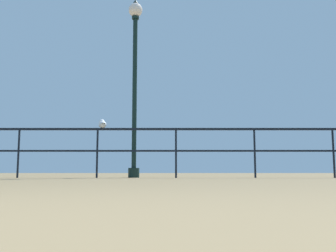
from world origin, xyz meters
name	(u,v)px	position (x,y,z in m)	size (l,w,h in m)	color
pier_railing	(138,141)	(0.00, 7.63, 0.81)	(19.28, 0.05, 1.11)	black
lamppost_center	(136,67)	(-0.09, 7.93, 2.58)	(0.34, 0.34, 4.27)	black
seagull_on_rail	(103,124)	(-0.78, 7.65, 1.20)	(0.24, 0.44, 0.21)	silver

